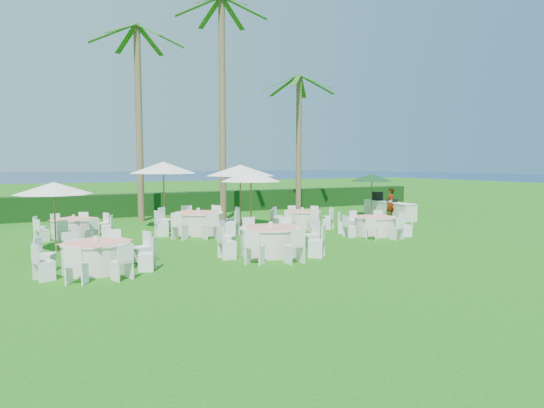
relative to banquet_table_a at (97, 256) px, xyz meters
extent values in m
plane|color=#136110|center=(4.96, 0.50, -0.40)|extent=(120.00, 120.00, 0.00)
cube|color=black|center=(4.96, 12.50, 0.20)|extent=(34.00, 1.00, 1.20)
plane|color=#061744|center=(4.96, 102.50, -0.40)|extent=(260.00, 260.00, 0.00)
cylinder|color=silver|center=(0.00, 0.00, -0.04)|extent=(1.68, 1.68, 0.73)
cylinder|color=silver|center=(0.00, 0.00, 0.34)|extent=(1.75, 1.75, 0.03)
cube|color=#F49575|center=(0.00, 0.00, 0.36)|extent=(1.92, 1.92, 0.01)
cylinder|color=silver|center=(0.00, 0.00, 0.45)|extent=(0.12, 0.12, 0.16)
cube|color=white|center=(1.24, 0.44, 0.03)|extent=(0.52, 0.52, 0.88)
cube|color=white|center=(0.56, 1.19, 0.03)|extent=(0.55, 0.55, 0.88)
cube|color=white|center=(-0.44, 1.24, 0.03)|extent=(0.52, 0.52, 0.88)
cube|color=white|center=(-1.19, 0.56, 0.03)|extent=(0.55, 0.55, 0.88)
cube|color=white|center=(-1.24, -0.44, 0.03)|extent=(0.52, 0.52, 0.88)
cube|color=white|center=(-0.56, -1.19, 0.03)|extent=(0.55, 0.55, 0.88)
cube|color=white|center=(0.44, -1.24, 0.03)|extent=(0.52, 0.52, 0.88)
cube|color=white|center=(1.19, -0.56, 0.03)|extent=(0.55, 0.55, 0.88)
cylinder|color=silver|center=(5.06, -0.11, 0.00)|extent=(1.86, 1.86, 0.81)
cylinder|color=silver|center=(5.06, -0.11, 0.41)|extent=(1.94, 1.94, 0.03)
cube|color=#F49575|center=(5.06, -0.11, 0.44)|extent=(1.96, 1.96, 0.01)
cylinder|color=silver|center=(5.06, -0.11, 0.52)|extent=(0.13, 0.13, 0.17)
cube|color=white|center=(6.08, 0.92, 0.08)|extent=(0.64, 0.64, 0.97)
cube|color=white|center=(5.06, 1.35, 0.08)|extent=(0.45, 0.45, 0.97)
cube|color=white|center=(4.03, 0.92, 0.08)|extent=(0.64, 0.64, 0.97)
cube|color=white|center=(3.61, -0.11, 0.08)|extent=(0.45, 0.45, 0.97)
cube|color=white|center=(4.03, -1.14, 0.08)|extent=(0.64, 0.64, 0.97)
cube|color=white|center=(5.06, -1.56, 0.08)|extent=(0.45, 0.45, 0.97)
cube|color=white|center=(6.09, -1.13, 0.08)|extent=(0.64, 0.64, 0.97)
cube|color=white|center=(6.51, -0.10, 0.08)|extent=(0.45, 0.45, 0.97)
cylinder|color=silver|center=(10.46, 1.43, -0.06)|extent=(1.58, 1.58, 0.69)
cylinder|color=silver|center=(10.46, 1.43, 0.29)|extent=(1.65, 1.65, 0.03)
cube|color=#F49575|center=(10.46, 1.43, 0.32)|extent=(1.67, 1.67, 0.01)
cylinder|color=silver|center=(10.46, 1.43, 0.40)|extent=(0.11, 0.11, 0.15)
cube|color=white|center=(11.34, 2.30, 0.01)|extent=(0.54, 0.54, 0.82)
cube|color=white|center=(10.47, 2.67, 0.01)|extent=(0.39, 0.39, 0.82)
cube|color=white|center=(9.59, 2.31, 0.01)|extent=(0.54, 0.54, 0.82)
cube|color=white|center=(9.22, 1.44, 0.01)|extent=(0.39, 0.39, 0.82)
cube|color=white|center=(9.58, 0.56, 0.01)|extent=(0.54, 0.54, 0.82)
cube|color=white|center=(10.45, 0.20, 0.01)|extent=(0.39, 0.39, 0.82)
cube|color=white|center=(11.33, 0.55, 0.01)|extent=(0.54, 0.54, 0.82)
cube|color=white|center=(11.70, 1.43, 0.01)|extent=(0.39, 0.39, 0.82)
cylinder|color=silver|center=(-0.14, 6.23, -0.07)|extent=(1.55, 1.55, 0.67)
cylinder|color=silver|center=(-0.14, 6.23, 0.28)|extent=(1.62, 1.62, 0.03)
cube|color=#F49575|center=(-0.14, 6.23, 0.30)|extent=(1.77, 1.77, 0.01)
cylinder|color=silver|center=(-0.14, 6.23, 0.39)|extent=(0.11, 0.11, 0.14)
cube|color=white|center=(0.96, 6.76, 0.00)|extent=(0.50, 0.50, 0.81)
cube|color=white|center=(0.26, 7.38, 0.00)|extent=(0.48, 0.48, 0.81)
cube|color=white|center=(-0.67, 7.32, 0.00)|extent=(0.50, 0.50, 0.81)
cube|color=white|center=(-1.28, 6.63, 0.00)|extent=(0.48, 0.48, 0.81)
cube|color=white|center=(-1.23, 5.70, 0.00)|extent=(0.50, 0.50, 0.81)
cube|color=white|center=(-0.53, 5.09, 0.00)|extent=(0.48, 0.48, 0.81)
cube|color=white|center=(0.39, 5.14, 0.00)|extent=(0.50, 0.50, 0.81)
cube|color=white|center=(1.01, 5.84, 0.00)|extent=(0.48, 0.48, 0.81)
cylinder|color=silver|center=(4.38, 4.94, 0.01)|extent=(1.90, 1.90, 0.82)
cylinder|color=silver|center=(4.38, 4.94, 0.43)|extent=(1.98, 1.98, 0.03)
cube|color=#F49575|center=(4.38, 4.94, 0.45)|extent=(2.01, 2.01, 0.01)
cylinder|color=silver|center=(4.38, 4.94, 0.54)|extent=(0.13, 0.13, 0.18)
cube|color=white|center=(5.44, 5.97, 0.09)|extent=(0.65, 0.65, 0.99)
cube|color=white|center=(4.40, 6.42, 0.09)|extent=(0.47, 0.47, 0.99)
cube|color=white|center=(3.34, 6.00, 0.09)|extent=(0.65, 0.65, 0.99)
cube|color=white|center=(2.90, 4.95, 0.09)|extent=(0.47, 0.47, 0.99)
cube|color=white|center=(3.32, 3.90, 0.09)|extent=(0.65, 0.65, 0.99)
cube|color=white|center=(4.36, 3.45, 0.09)|extent=(0.47, 0.47, 0.99)
cube|color=white|center=(5.42, 3.88, 0.09)|extent=(0.65, 0.65, 0.99)
cube|color=white|center=(5.86, 4.92, 0.09)|extent=(0.47, 0.47, 0.99)
cylinder|color=silver|center=(9.07, 4.66, -0.06)|extent=(1.57, 1.57, 0.68)
cylinder|color=silver|center=(9.07, 4.66, 0.29)|extent=(1.64, 1.64, 0.03)
cube|color=#F49575|center=(9.07, 4.66, 0.31)|extent=(1.75, 1.75, 0.01)
cylinder|color=silver|center=(9.07, 4.66, 0.40)|extent=(0.11, 0.11, 0.15)
cube|color=white|center=(10.08, 5.36, 0.00)|extent=(0.53, 0.53, 0.82)
cube|color=white|center=(9.29, 5.87, 0.00)|extent=(0.44, 0.44, 0.82)
cube|color=white|center=(8.37, 5.67, 0.00)|extent=(0.53, 0.53, 0.82)
cube|color=white|center=(7.86, 4.88, 0.00)|extent=(0.44, 0.44, 0.82)
cube|color=white|center=(8.06, 3.96, 0.00)|extent=(0.53, 0.53, 0.82)
cube|color=white|center=(8.85, 3.45, 0.00)|extent=(0.44, 0.44, 0.82)
cube|color=white|center=(9.77, 3.65, 0.00)|extent=(0.53, 0.53, 0.82)
cube|color=white|center=(10.28, 4.45, 0.00)|extent=(0.44, 0.44, 0.82)
cylinder|color=brown|center=(-0.86, 3.34, 0.66)|extent=(0.05, 0.05, 2.14)
cone|color=white|center=(-0.86, 3.34, 1.63)|extent=(2.34, 2.34, 0.38)
sphere|color=brown|center=(-0.86, 3.34, 1.76)|extent=(0.09, 0.09, 0.09)
cylinder|color=brown|center=(6.14, 3.72, 0.82)|extent=(0.06, 0.06, 2.45)
cone|color=white|center=(6.14, 3.72, 1.92)|extent=(2.45, 2.45, 0.44)
sphere|color=brown|center=(6.14, 3.72, 2.08)|extent=(0.10, 0.10, 0.10)
cylinder|color=brown|center=(3.51, 6.98, 0.98)|extent=(0.07, 0.07, 2.78)
cone|color=white|center=(3.51, 6.98, 2.23)|extent=(2.84, 2.84, 0.50)
sphere|color=brown|center=(3.51, 6.98, 2.41)|extent=(0.11, 0.11, 0.11)
cylinder|color=brown|center=(6.55, 5.72, 0.92)|extent=(0.06, 0.06, 2.65)
cone|color=white|center=(6.55, 5.72, 2.11)|extent=(3.10, 3.10, 0.48)
sphere|color=brown|center=(6.55, 5.72, 2.28)|extent=(0.11, 0.11, 0.11)
cylinder|color=brown|center=(14.35, 6.36, 0.69)|extent=(0.05, 0.05, 2.18)
cone|color=#0F3919|center=(14.35, 6.36, 1.67)|extent=(2.24, 2.24, 0.39)
sphere|color=brown|center=(14.35, 6.36, 1.80)|extent=(0.09, 0.09, 0.09)
cube|color=silver|center=(14.83, 5.53, 0.00)|extent=(1.11, 3.66, 0.81)
cube|color=white|center=(14.83, 5.53, 0.42)|extent=(1.16, 3.71, 0.04)
cube|color=black|center=(14.94, 6.61, 0.67)|extent=(0.46, 0.54, 0.45)
cube|color=black|center=(14.79, 5.17, 0.53)|extent=(0.35, 0.35, 0.18)
imported|color=gray|center=(14.25, 4.81, 0.40)|extent=(0.68, 0.56, 1.61)
cylinder|color=brown|center=(3.14, 10.05, 4.28)|extent=(0.32, 0.32, 9.37)
cube|color=#174B12|center=(4.20, 9.77, 8.48)|extent=(2.20, 0.83, 1.00)
cube|color=#174B12|center=(3.91, 10.83, 8.48)|extent=(1.75, 1.77, 1.00)
cube|color=#174B12|center=(2.85, 11.10, 8.48)|extent=(0.86, 2.20, 1.00)
cube|color=#174B12|center=(2.08, 10.32, 8.48)|extent=(2.20, 0.83, 1.00)
cube|color=#174B12|center=(2.37, 9.27, 8.48)|extent=(1.75, 1.77, 1.00)
cube|color=#174B12|center=(3.43, 8.99, 8.48)|extent=(0.86, 2.20, 1.00)
cylinder|color=brown|center=(6.84, 8.55, 4.97)|extent=(0.32, 0.32, 10.75)
cube|color=#174B12|center=(7.87, 8.16, 9.85)|extent=(2.16, 1.04, 1.00)
cube|color=#174B12|center=(7.69, 9.24, 9.85)|extent=(1.89, 1.61, 1.00)
cube|color=#174B12|center=(6.67, 9.63, 9.85)|extent=(0.63, 2.22, 1.00)
cube|color=#174B12|center=(5.82, 8.94, 9.85)|extent=(2.16, 1.04, 1.00)
cube|color=#174B12|center=(5.99, 7.86, 9.85)|extent=(1.89, 1.61, 1.00)
cube|color=#174B12|center=(7.02, 7.47, 9.85)|extent=(0.63, 2.22, 1.00)
cylinder|color=brown|center=(12.17, 10.24, 3.52)|extent=(0.32, 0.32, 7.84)
cube|color=#174B12|center=(13.25, 10.07, 6.95)|extent=(2.22, 0.63, 1.00)
cube|color=#174B12|center=(12.86, 11.09, 6.95)|extent=(1.61, 1.89, 1.00)
cube|color=#174B12|center=(11.78, 11.27, 6.95)|extent=(1.05, 2.16, 1.00)
cube|color=#174B12|center=(11.08, 10.42, 6.95)|extent=(2.22, 0.63, 1.00)
cube|color=#174B12|center=(11.47, 9.39, 6.95)|extent=(1.61, 1.89, 1.00)
cube|color=#174B12|center=(12.56, 9.22, 6.95)|extent=(1.05, 2.16, 1.00)
camera|label=1|loc=(-1.27, -12.49, 2.39)|focal=30.00mm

